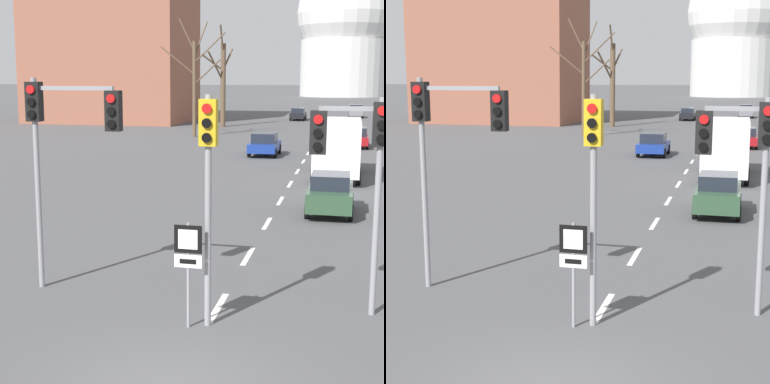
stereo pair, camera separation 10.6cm
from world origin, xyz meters
TOP-DOWN VIEW (x-y plane):
  - lane_stripe_0 at (0.00, 4.29)m, footprint 0.16×2.00m
  - lane_stripe_1 at (0.00, 8.79)m, footprint 0.16×2.00m
  - lane_stripe_2 at (0.00, 13.29)m, footprint 0.16×2.00m
  - lane_stripe_3 at (0.00, 17.79)m, footprint 0.16×2.00m
  - lane_stripe_4 at (0.00, 22.29)m, footprint 0.16×2.00m
  - lane_stripe_5 at (0.00, 26.79)m, footprint 0.16×2.00m
  - lane_stripe_6 at (0.00, 31.29)m, footprint 0.16×2.00m
  - lane_stripe_7 at (0.00, 35.79)m, footprint 0.16×2.00m
  - lane_stripe_8 at (0.00, 40.29)m, footprint 0.16×2.00m
  - lane_stripe_9 at (0.00, 44.79)m, footprint 0.16×2.00m
  - lane_stripe_10 at (0.00, 49.29)m, footprint 0.16×2.00m
  - lane_stripe_11 at (0.00, 53.79)m, footprint 0.16×2.00m
  - traffic_signal_centre_tall at (-0.01, 3.21)m, footprint 0.36×0.34m
  - traffic_signal_near_left at (-4.00, 4.71)m, footprint 2.42×0.34m
  - traffic_signal_near_right at (3.01, 4.71)m, footprint 1.69×0.34m
  - route_sign_post at (-0.38, 2.98)m, footprint 0.60×0.08m
  - sedan_near_left at (3.30, 40.54)m, footprint 1.77×4.07m
  - sedan_near_right at (-2.82, 33.79)m, footprint 1.94×3.98m
  - sedan_mid_centre at (3.41, 77.59)m, footprint 1.89×4.18m
  - sedan_far_left at (2.17, 15.59)m, footprint 1.79×3.84m
  - sedan_far_right at (-3.54, 70.83)m, footprint 1.83×4.55m
  - delivery_truck at (2.21, 24.96)m, footprint 2.44×7.20m
  - bare_tree_left_near at (-10.74, 46.18)m, footprint 5.72×1.75m
  - bare_tree_left_far at (-10.59, 58.06)m, footprint 2.83×4.40m
  - capitol_dome at (0.00, 170.90)m, footprint 24.99×24.99m
  - apartment_block_left at (-25.01, 63.81)m, footprint 18.00×14.00m

SIDE VIEW (x-z plane):
  - lane_stripe_0 at x=0.00m, z-range 0.00..0.01m
  - lane_stripe_1 at x=0.00m, z-range 0.00..0.01m
  - lane_stripe_2 at x=0.00m, z-range 0.00..0.01m
  - lane_stripe_3 at x=0.00m, z-range 0.00..0.01m
  - lane_stripe_4 at x=0.00m, z-range 0.00..0.01m
  - lane_stripe_5 at x=0.00m, z-range 0.00..0.01m
  - lane_stripe_6 at x=0.00m, z-range 0.00..0.01m
  - lane_stripe_7 at x=0.00m, z-range 0.00..0.01m
  - lane_stripe_8 at x=0.00m, z-range 0.00..0.01m
  - lane_stripe_9 at x=0.00m, z-range 0.00..0.01m
  - lane_stripe_10 at x=0.00m, z-range 0.00..0.01m
  - lane_stripe_11 at x=0.00m, z-range 0.00..0.01m
  - sedan_near_left at x=3.30m, z-range 0.00..1.54m
  - sedan_far_right at x=-3.54m, z-range 0.02..1.54m
  - sedan_near_right at x=-2.82m, z-range 0.01..1.57m
  - sedan_far_left at x=2.17m, z-range 0.01..1.63m
  - sedan_mid_centre at x=3.41m, z-range 0.00..1.72m
  - route_sign_post at x=-0.38m, z-range 0.41..2.72m
  - delivery_truck at x=2.21m, z-range 0.13..3.27m
  - traffic_signal_centre_tall at x=-0.01m, z-range 0.98..5.96m
  - traffic_signal_near_right at x=3.01m, z-range 1.25..6.14m
  - traffic_signal_near_left at x=-4.00m, z-range 1.38..6.68m
  - bare_tree_left_far at x=-10.59m, z-range -0.47..10.15m
  - bare_tree_left_near at x=-10.74m, z-range -0.33..10.05m
  - apartment_block_left at x=-25.01m, z-range 0.00..20.15m
  - capitol_dome at x=0.00m, z-range -0.46..34.84m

